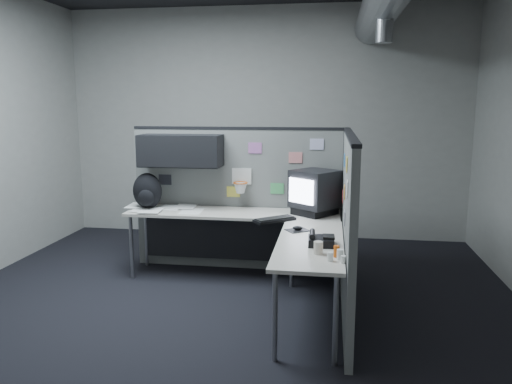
% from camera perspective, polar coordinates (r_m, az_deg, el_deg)
% --- Properties ---
extents(room, '(5.62, 5.62, 3.22)m').
position_cam_1_polar(room, '(4.22, 3.51, 12.88)').
color(room, black).
rests_on(room, ground).
extents(partition_back, '(2.44, 0.42, 1.63)m').
position_cam_1_polar(partition_back, '(5.63, -3.73, 0.97)').
color(partition_back, slate).
rests_on(partition_back, ground).
extents(partition_right, '(0.07, 2.23, 1.63)m').
position_cam_1_polar(partition_right, '(4.54, 10.43, -3.70)').
color(partition_right, slate).
rests_on(partition_right, ground).
extents(desk, '(2.31, 2.11, 0.73)m').
position_cam_1_polar(desk, '(5.12, -0.56, -4.32)').
color(desk, beige).
rests_on(desk, ground).
extents(monitor, '(0.58, 0.58, 0.47)m').
position_cam_1_polar(monitor, '(5.28, 6.74, 0.03)').
color(monitor, black).
rests_on(monitor, desk).
extents(keyboard, '(0.42, 0.39, 0.04)m').
position_cam_1_polar(keyboard, '(4.98, 2.14, -3.16)').
color(keyboard, black).
rests_on(keyboard, desk).
extents(mouse, '(0.25, 0.24, 0.04)m').
position_cam_1_polar(mouse, '(4.63, 4.78, -4.23)').
color(mouse, black).
rests_on(mouse, desk).
extents(phone, '(0.22, 0.24, 0.11)m').
position_cam_1_polar(phone, '(4.19, 7.38, -5.46)').
color(phone, black).
rests_on(phone, desk).
extents(bottles, '(0.14, 0.19, 0.09)m').
position_cam_1_polar(bottles, '(3.83, 9.26, -7.09)').
color(bottles, silver).
rests_on(bottles, desk).
extents(cup, '(0.09, 0.09, 0.10)m').
position_cam_1_polar(cup, '(3.94, 7.14, -6.34)').
color(cup, beige).
rests_on(cup, desk).
extents(papers, '(0.91, 0.61, 0.02)m').
position_cam_1_polar(papers, '(5.63, -10.52, -1.84)').
color(papers, white).
rests_on(papers, desk).
extents(backpack, '(0.35, 0.33, 0.40)m').
position_cam_1_polar(backpack, '(5.65, -12.32, 0.05)').
color(backpack, black).
rests_on(backpack, desk).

